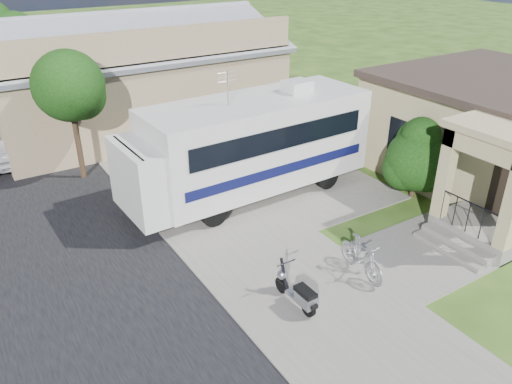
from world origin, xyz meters
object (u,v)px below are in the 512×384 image
scooter (298,293)px  bicycle (361,259)px  shrub (417,157)px  garden_hose (434,233)px  motorhome (249,144)px

scooter → bicycle: bicycle is taller
shrub → garden_hose: (-1.43, -2.14, -1.32)m
garden_hose → shrub: bearing=56.2°
motorhome → scooter: (-2.11, -5.59, -1.39)m
scooter → bicycle: 2.10m
bicycle → garden_hose: bicycle is taller
motorhome → bicycle: bearing=-92.3°
motorhome → garden_hose: size_ratio=18.48×
motorhome → scooter: size_ratio=5.73×
garden_hose → scooter: bearing=-175.1°
motorhome → bicycle: size_ratio=4.90×
motorhome → shrub: (4.59, -2.99, -0.41)m
bicycle → garden_hose: 3.22m
bicycle → garden_hose: size_ratio=3.78×
bicycle → shrub: bearing=34.2°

